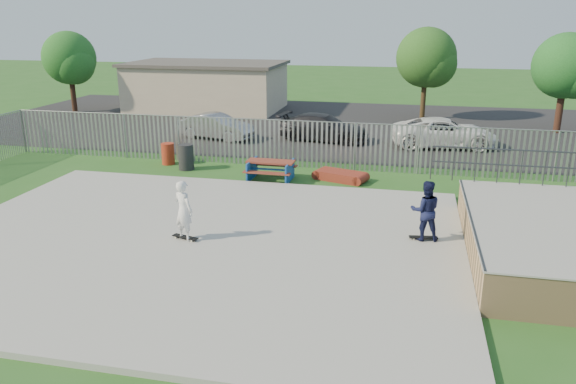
% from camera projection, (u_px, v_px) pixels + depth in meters
% --- Properties ---
extents(ground, '(120.00, 120.00, 0.00)m').
position_uv_depth(ground, '(194.00, 244.00, 15.91)').
color(ground, '#295C1F').
rests_on(ground, ground).
extents(concrete_slab, '(15.00, 12.00, 0.15)m').
position_uv_depth(concrete_slab, '(194.00, 242.00, 15.89)').
color(concrete_slab, '#A3A39E').
rests_on(concrete_slab, ground).
extents(quarter_pipe, '(5.50, 7.05, 2.19)m').
position_uv_depth(quarter_pipe, '(546.00, 240.00, 14.78)').
color(quarter_pipe, tan).
rests_on(quarter_pipe, ground).
extents(fence, '(26.04, 16.02, 2.00)m').
position_uv_depth(fence, '(267.00, 171.00, 19.68)').
color(fence, gray).
rests_on(fence, ground).
extents(picnic_table, '(1.87, 1.55, 0.78)m').
position_uv_depth(picnic_table, '(271.00, 170.00, 22.04)').
color(picnic_table, maroon).
rests_on(picnic_table, ground).
extents(funbox, '(1.96, 1.40, 0.35)m').
position_uv_depth(funbox, '(340.00, 176.00, 22.07)').
color(funbox, maroon).
rests_on(funbox, ground).
extents(trash_bin_red, '(0.56, 0.56, 0.93)m').
position_uv_depth(trash_bin_red, '(168.00, 154.00, 24.38)').
color(trash_bin_red, maroon).
rests_on(trash_bin_red, ground).
extents(trash_bin_grey, '(0.65, 0.65, 1.08)m').
position_uv_depth(trash_bin_grey, '(186.00, 157.00, 23.53)').
color(trash_bin_grey, black).
rests_on(trash_bin_grey, ground).
extents(parking_lot, '(40.00, 18.00, 0.02)m').
position_uv_depth(parking_lot, '(311.00, 124.00, 33.61)').
color(parking_lot, black).
rests_on(parking_lot, ground).
extents(car_silver, '(4.17, 2.22, 1.31)m').
position_uv_depth(car_silver, '(216.00, 126.00, 29.32)').
color(car_silver, '#9E9EA2').
rests_on(car_silver, parking_lot).
extents(car_dark, '(4.94, 2.66, 1.36)m').
position_uv_depth(car_dark, '(323.00, 127.00, 28.89)').
color(car_dark, '#212227').
rests_on(car_dark, parking_lot).
extents(car_white, '(5.35, 2.97, 1.42)m').
position_uv_depth(car_white, '(444.00, 133.00, 27.47)').
color(car_white, white).
rests_on(car_white, parking_lot).
extents(building, '(10.40, 6.40, 3.20)m').
position_uv_depth(building, '(207.00, 86.00, 38.49)').
color(building, '#C3B296').
rests_on(building, ground).
extents(tree_left, '(3.43, 3.43, 5.29)m').
position_uv_depth(tree_left, '(69.00, 58.00, 36.63)').
color(tree_left, '#392116').
rests_on(tree_left, ground).
extents(tree_mid, '(3.62, 3.62, 5.59)m').
position_uv_depth(tree_mid, '(426.00, 58.00, 34.08)').
color(tree_mid, '#43311A').
rests_on(tree_mid, ground).
extents(tree_right, '(3.50, 3.50, 5.40)m').
position_uv_depth(tree_right, '(566.00, 66.00, 30.01)').
color(tree_right, '#3E2318').
rests_on(tree_right, ground).
extents(skateboard_a, '(0.82, 0.31, 0.08)m').
position_uv_depth(skateboard_a, '(423.00, 238.00, 15.87)').
color(skateboard_a, black).
rests_on(skateboard_a, concrete_slab).
extents(skateboard_b, '(0.82, 0.40, 0.08)m').
position_uv_depth(skateboard_b, '(185.00, 238.00, 15.88)').
color(skateboard_b, black).
rests_on(skateboard_b, concrete_slab).
extents(skater_navy, '(0.92, 0.77, 1.72)m').
position_uv_depth(skater_navy, '(425.00, 211.00, 15.62)').
color(skater_navy, '#13183C').
rests_on(skater_navy, concrete_slab).
extents(skater_white, '(0.74, 0.64, 1.72)m').
position_uv_depth(skater_white, '(184.00, 210.00, 15.64)').
color(skater_white, white).
rests_on(skater_white, concrete_slab).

